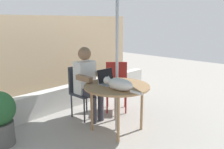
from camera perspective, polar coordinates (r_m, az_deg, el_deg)
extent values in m
plane|color=gray|center=(3.78, 1.14, -13.15)|extent=(14.00, 14.00, 0.00)
cube|color=tan|center=(5.17, -17.10, 3.71)|extent=(5.27, 0.08, 1.76)
cube|color=beige|center=(4.66, -11.53, -5.45)|extent=(4.74, 0.20, 0.42)
cylinder|color=#9E754C|center=(3.53, 1.19, -2.86)|extent=(0.98, 0.98, 0.03)
cylinder|color=#9E754C|center=(4.00, 0.88, -6.31)|extent=(0.04, 0.04, 0.69)
cylinder|color=#9E754C|center=(3.64, -4.92, -8.33)|extent=(0.04, 0.04, 0.69)
cylinder|color=#9E754C|center=(3.29, 1.51, -10.71)|extent=(0.04, 0.04, 0.69)
cylinder|color=#9E754C|center=(3.68, 7.18, -8.16)|extent=(0.04, 0.04, 0.69)
cylinder|color=#B7B7BC|center=(3.44, 1.22, 3.51)|extent=(0.04, 0.04, 2.20)
cube|color=#33383F|center=(4.11, -6.49, -4.52)|extent=(0.40, 0.40, 0.04)
cube|color=#33383F|center=(4.18, -8.17, -0.88)|extent=(0.40, 0.04, 0.44)
cylinder|color=#33383F|center=(4.41, -6.17, -6.37)|extent=(0.03, 0.03, 0.42)
cylinder|color=#33383F|center=(4.21, -9.70, -7.44)|extent=(0.03, 0.03, 0.42)
cylinder|color=#33383F|center=(3.96, -6.68, -8.68)|extent=(0.03, 0.03, 0.42)
cylinder|color=#33383F|center=(4.17, -3.09, -7.47)|extent=(0.03, 0.03, 0.42)
cube|color=maroon|center=(4.40, 1.09, -3.25)|extent=(0.57, 0.57, 0.04)
cube|color=maroon|center=(4.51, 1.09, 0.29)|extent=(0.30, 0.32, 0.44)
cylinder|color=maroon|center=(4.63, 3.17, -5.35)|extent=(0.03, 0.03, 0.42)
cylinder|color=maroon|center=(4.63, -1.05, -5.34)|extent=(0.03, 0.03, 0.42)
cylinder|color=maroon|center=(4.31, -1.19, -6.76)|extent=(0.03, 0.03, 0.42)
cylinder|color=maroon|center=(4.31, 3.36, -6.77)|extent=(0.03, 0.03, 0.42)
cube|color=white|center=(4.03, -6.59, -0.61)|extent=(0.34, 0.20, 0.54)
sphere|color=#936B4C|center=(3.95, -6.65, 5.01)|extent=(0.22, 0.22, 0.22)
cube|color=#383842|center=(3.93, -5.98, -4.28)|extent=(0.12, 0.30, 0.12)
cylinder|color=#383842|center=(3.92, -4.43, -8.60)|extent=(0.10, 0.10, 0.45)
cube|color=#383842|center=(4.03, -4.26, -3.80)|extent=(0.12, 0.30, 0.12)
cylinder|color=#383842|center=(4.02, -2.73, -8.00)|extent=(0.10, 0.10, 0.45)
cube|color=#936B4C|center=(3.73, -6.76, -0.94)|extent=(0.08, 0.32, 0.08)
cube|color=#936B4C|center=(3.99, -2.38, 0.07)|extent=(0.08, 0.32, 0.08)
cube|color=gray|center=(3.59, -0.44, -2.19)|extent=(0.31, 0.23, 0.02)
cube|color=black|center=(3.64, -1.57, -0.24)|extent=(0.30, 0.07, 0.20)
cube|color=gray|center=(3.64, -1.67, -0.22)|extent=(0.30, 0.07, 0.20)
ellipsoid|color=silver|center=(3.26, 1.98, -2.39)|extent=(0.23, 0.42, 0.17)
sphere|color=silver|center=(3.38, -1.16, -1.44)|extent=(0.11, 0.11, 0.11)
ellipsoid|color=white|center=(3.33, 0.43, -2.72)|extent=(0.13, 0.13, 0.09)
cylinder|color=silver|center=(3.10, 5.89, -4.39)|extent=(0.05, 0.18, 0.04)
cone|color=silver|center=(3.39, -0.85, -0.53)|extent=(0.04, 0.04, 0.03)
cone|color=silver|center=(3.35, -1.49, -0.72)|extent=(0.04, 0.04, 0.03)
cylinder|color=#595654|center=(3.63, -25.27, -12.78)|extent=(0.36, 0.36, 0.32)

